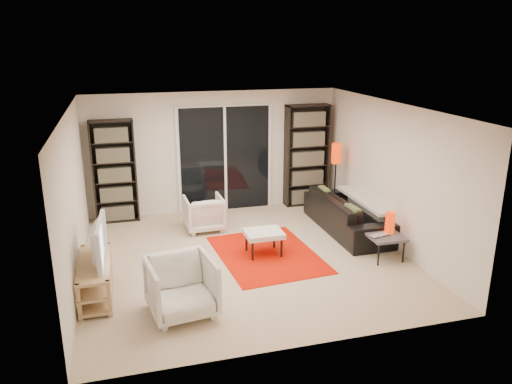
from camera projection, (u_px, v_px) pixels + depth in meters
The scene contains 20 objects.
floor at pixel (246, 258), 8.00m from camera, with size 5.00×5.00×0.00m, color beige.
wall_back at pixel (215, 152), 9.95m from camera, with size 5.00×0.02×2.40m, color silver.
wall_front at pixel (303, 250), 5.35m from camera, with size 5.00×0.02×2.40m, color silver.
wall_left at pixel (73, 200), 7.01m from camera, with size 0.02×5.00×2.40m, color silver.
wall_right at pixel (391, 175), 8.28m from camera, with size 0.02×5.00×2.40m, color silver.
ceiling at pixel (245, 108), 7.29m from camera, with size 5.00×5.00×0.02m, color white.
sliding_door at pixel (225, 159), 10.01m from camera, with size 1.92×0.08×2.16m.
bookshelf_left at pixel (115, 172), 9.37m from camera, with size 0.80×0.30×1.95m.
bookshelf_right at pixel (307, 156), 10.32m from camera, with size 0.90×0.30×2.10m.
tv_stand at pixel (96, 278), 6.77m from camera, with size 0.42×1.31×0.50m.
tv at pixel (93, 242), 6.62m from camera, with size 0.99×0.13×0.57m, color black.
rug at pixel (267, 254), 8.13m from camera, with size 1.52×2.05×0.01m, color red.
sofa at pixel (348, 213), 9.08m from camera, with size 2.22×0.87×0.65m, color black.
armchair_back at pixel (204, 213), 9.11m from camera, with size 0.67×0.69×0.63m, color silver.
armchair_front at pixel (182, 287), 6.28m from camera, with size 0.80×0.82×0.75m, color silver.
ottoman at pixel (264, 234), 8.04m from camera, with size 0.60×0.49×0.40m.
side_table at pixel (385, 237), 7.88m from camera, with size 0.54×0.54×0.40m.
laptop at pixel (382, 236), 7.80m from camera, with size 0.33×0.21×0.03m, color silver.
table_lamp at pixel (390, 222), 7.93m from camera, with size 0.15×0.15×0.34m, color red.
floor_lamp at pixel (336, 160), 9.69m from camera, with size 0.22×0.22×1.44m.
Camera 1 is at (-1.79, -7.11, 3.38)m, focal length 35.00 mm.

